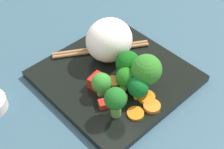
{
  "coord_description": "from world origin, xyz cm",
  "views": [
    {
      "loc": [
        29.37,
        32.0,
        45.46
      ],
      "look_at": [
        1.89,
        1.2,
        3.41
      ],
      "focal_mm": 50.89,
      "sensor_mm": 36.0,
      "label": 1
    }
  ],
  "objects_px": {
    "square_plate": "(115,76)",
    "broccoli_floret_5": "(101,83)",
    "carrot_slice_3": "(145,77)",
    "chopstick_pair": "(101,49)",
    "rice_mound": "(109,40)"
  },
  "relations": [
    {
      "from": "carrot_slice_3",
      "to": "chopstick_pair",
      "type": "relative_size",
      "value": 0.15
    },
    {
      "from": "rice_mound",
      "to": "broccoli_floret_5",
      "type": "height_order",
      "value": "rice_mound"
    },
    {
      "from": "square_plate",
      "to": "broccoli_floret_5",
      "type": "height_order",
      "value": "broccoli_floret_5"
    },
    {
      "from": "carrot_slice_3",
      "to": "chopstick_pair",
      "type": "xyz_separation_m",
      "value": [
        0.01,
        -0.12,
        -0.0
      ]
    },
    {
      "from": "square_plate",
      "to": "broccoli_floret_5",
      "type": "bearing_deg",
      "value": 21.86
    },
    {
      "from": "rice_mound",
      "to": "chopstick_pair",
      "type": "height_order",
      "value": "rice_mound"
    },
    {
      "from": "carrot_slice_3",
      "to": "chopstick_pair",
      "type": "bearing_deg",
      "value": -84.79
    },
    {
      "from": "chopstick_pair",
      "to": "broccoli_floret_5",
      "type": "bearing_deg",
      "value": 80.26
    },
    {
      "from": "carrot_slice_3",
      "to": "rice_mound",
      "type": "bearing_deg",
      "value": -83.53
    },
    {
      "from": "rice_mound",
      "to": "broccoli_floret_5",
      "type": "relative_size",
      "value": 2.02
    },
    {
      "from": "square_plate",
      "to": "carrot_slice_3",
      "type": "height_order",
      "value": "carrot_slice_3"
    },
    {
      "from": "carrot_slice_3",
      "to": "chopstick_pair",
      "type": "distance_m",
      "value": 0.12
    },
    {
      "from": "broccoli_floret_5",
      "to": "carrot_slice_3",
      "type": "relative_size",
      "value": 1.72
    },
    {
      "from": "square_plate",
      "to": "chopstick_pair",
      "type": "bearing_deg",
      "value": -108.88
    },
    {
      "from": "rice_mound",
      "to": "chopstick_pair",
      "type": "distance_m",
      "value": 0.05
    }
  ]
}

